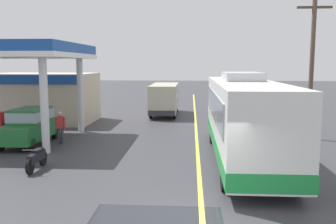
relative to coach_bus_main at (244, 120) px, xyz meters
The scene contains 9 objects.
ground 13.47m from the coach_bus_main, 98.26° to the left, with size 120.00×120.00×0.00m, color #38383D.
lane_divider_stripe 8.61m from the coach_bus_main, 103.14° to the left, with size 0.16×50.00×0.01m, color #D8CC4C.
coach_bus_main is the anchor object (origin of this frame).
gas_station_roadside 14.67m from the coach_bus_main, 149.02° to the left, with size 9.10×11.95×5.10m.
car_at_pump 10.69m from the coach_bus_main, 166.75° to the left, with size 1.70×4.20×1.82m.
minibus_opposing_lane 14.18m from the coach_bus_main, 107.86° to the left, with size 2.04×6.13×2.44m.
motorcycle_parked_forecourt 8.49m from the coach_bus_main, 166.26° to the right, with size 0.55×1.80×0.92m.
pedestrian_near_pump 9.23m from the coach_bus_main, 164.14° to the left, with size 0.55×0.22×1.66m.
utility_pole_roadside 6.67m from the coach_bus_main, 48.54° to the left, with size 1.80×0.24×7.59m.
Camera 1 is at (-0.32, -8.59, 4.07)m, focal length 39.15 mm.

